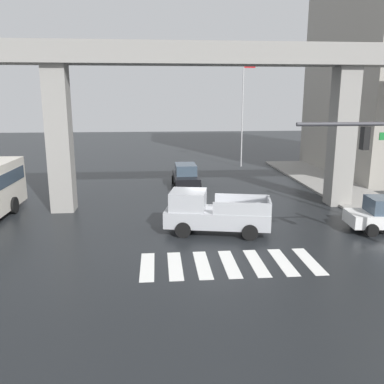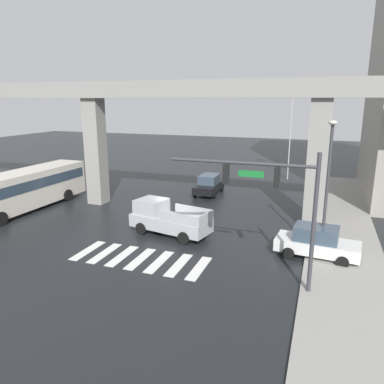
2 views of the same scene
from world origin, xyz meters
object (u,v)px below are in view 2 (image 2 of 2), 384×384
at_px(sedan_white, 317,242).
at_px(sedan_black, 209,184).
at_px(traffic_signal_mast, 274,193).
at_px(flagpole, 292,124).
at_px(city_bus, 27,187).
at_px(street_lamp_near_corner, 328,173).
at_px(pickup_truck, 166,219).

height_order(sedan_white, sedan_black, same).
bearing_deg(traffic_signal_mast, flagpole, 93.56).
height_order(city_bus, traffic_signal_mast, traffic_signal_mast).
height_order(traffic_signal_mast, flagpole, flagpole).
xyz_separation_m(sedan_white, street_lamp_near_corner, (0.26, 0.22, 3.70)).
height_order(pickup_truck, flagpole, flagpole).
bearing_deg(pickup_truck, sedan_black, 92.71).
distance_m(sedan_white, sedan_black, 14.65).
relative_size(pickup_truck, city_bus, 0.50).
bearing_deg(street_lamp_near_corner, pickup_truck, 177.91).
xyz_separation_m(city_bus, flagpole, (17.83, 17.98, 4.10)).
bearing_deg(city_bus, street_lamp_near_corner, -4.58).
relative_size(sedan_white, street_lamp_near_corner, 0.61).
bearing_deg(flagpole, street_lamp_near_corner, -79.52).
bearing_deg(street_lamp_near_corner, city_bus, 175.42).
bearing_deg(street_lamp_near_corner, flagpole, 100.48).
relative_size(city_bus, traffic_signal_mast, 1.67).
height_order(sedan_black, flagpole, flagpole).
bearing_deg(flagpole, pickup_truck, -106.14).
bearing_deg(pickup_truck, flagpole, 73.86).
bearing_deg(pickup_truck, street_lamp_near_corner, -2.09).
bearing_deg(traffic_signal_mast, pickup_truck, 146.25).
xyz_separation_m(sedan_white, flagpole, (-3.38, 19.93, 4.97)).
bearing_deg(city_bus, flagpole, 45.25).
distance_m(sedan_white, street_lamp_near_corner, 3.72).
xyz_separation_m(sedan_black, traffic_signal_mast, (7.60, -15.34, 3.54)).
xyz_separation_m(city_bus, sedan_black, (11.72, 9.21, -0.87)).
height_order(sedan_white, traffic_signal_mast, traffic_signal_mast).
distance_m(city_bus, flagpole, 25.65).
distance_m(sedan_black, traffic_signal_mast, 17.49).
relative_size(sedan_white, flagpole, 0.44).
xyz_separation_m(sedan_black, street_lamp_near_corner, (9.75, -10.93, 3.70)).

